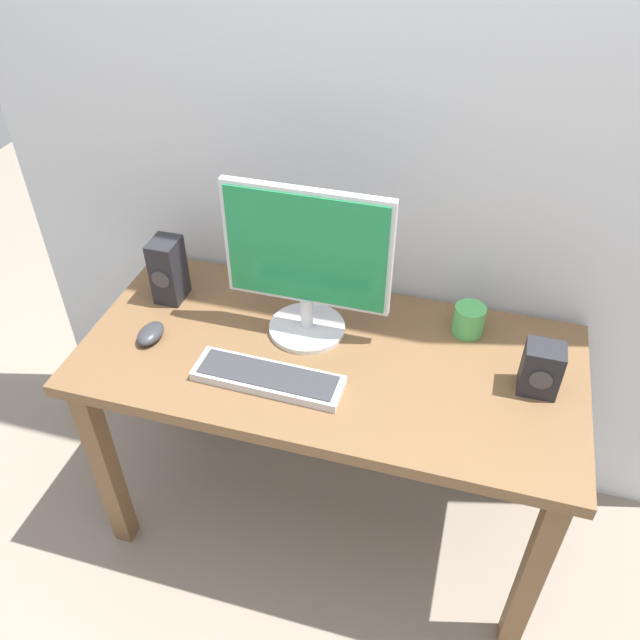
{
  "coord_description": "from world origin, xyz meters",
  "views": [
    {
      "loc": [
        0.34,
        -1.3,
        1.99
      ],
      "look_at": [
        -0.03,
        0.0,
        0.88
      ],
      "focal_mm": 36.62,
      "sensor_mm": 36.0,
      "label": 1
    }
  ],
  "objects": [
    {
      "name": "mouse",
      "position": [
        -0.51,
        -0.07,
        0.78
      ],
      "size": [
        0.07,
        0.11,
        0.04
      ],
      "primitive_type": "ellipsoid",
      "rotation": [
        0.0,
        0.0,
        -0.04
      ],
      "color": "#333338",
      "rests_on": "desk"
    },
    {
      "name": "monitor",
      "position": [
        -0.09,
        0.09,
        0.99
      ],
      "size": [
        0.47,
        0.22,
        0.45
      ],
      "color": "silver",
      "rests_on": "desk"
    },
    {
      "name": "speaker_left",
      "position": [
        -0.54,
        0.12,
        0.86
      ],
      "size": [
        0.08,
        0.1,
        0.2
      ],
      "color": "#232328",
      "rests_on": "desk"
    },
    {
      "name": "keyboard_primary",
      "position": [
        -0.13,
        -0.15,
        0.77
      ],
      "size": [
        0.41,
        0.13,
        0.03
      ],
      "color": "silver",
      "rests_on": "desk"
    },
    {
      "name": "speaker_right",
      "position": [
        0.56,
        0.02,
        0.83
      ],
      "size": [
        0.1,
        0.09,
        0.14
      ],
      "color": "#232328",
      "rests_on": "desk"
    },
    {
      "name": "desk",
      "position": [
        0.0,
        0.0,
        0.65
      ],
      "size": [
        1.4,
        0.66,
        0.76
      ],
      "color": "brown",
      "rests_on": "ground_plane"
    },
    {
      "name": "coffee_mug",
      "position": [
        0.36,
        0.2,
        0.8
      ],
      "size": [
        0.09,
        0.09,
        0.09
      ],
      "primitive_type": "cylinder",
      "color": "#4CB259",
      "rests_on": "desk"
    },
    {
      "name": "ground_plane",
      "position": [
        0.0,
        0.0,
        0.0
      ],
      "size": [
        6.0,
        6.0,
        0.0
      ],
      "primitive_type": "plane",
      "color": "gray"
    },
    {
      "name": "wall_back",
      "position": [
        0.0,
        0.37,
        1.5
      ],
      "size": [
        2.33,
        0.04,
        3.0
      ],
      "primitive_type": "cube",
      "color": "silver",
      "rests_on": "ground_plane"
    }
  ]
}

